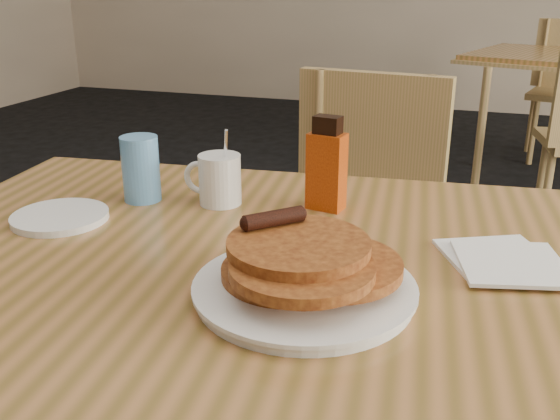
{
  "coord_description": "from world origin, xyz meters",
  "views": [
    {
      "loc": [
        0.26,
        -0.86,
        1.15
      ],
      "look_at": [
        -0.03,
        0.03,
        0.8
      ],
      "focal_mm": 40.0,
      "sensor_mm": 36.0,
      "label": 1
    }
  ],
  "objects_px": {
    "pancake_plate": "(305,275)",
    "blue_tumbler": "(141,169)",
    "main_table": "(280,280)",
    "coffee_mug": "(219,178)",
    "chair_main_far": "(361,217)",
    "syrup_bottle": "(327,167)"
  },
  "relations": [
    {
      "from": "syrup_bottle",
      "to": "blue_tumbler",
      "type": "bearing_deg",
      "value": -159.4
    },
    {
      "from": "blue_tumbler",
      "to": "main_table",
      "type": "bearing_deg",
      "value": -26.04
    },
    {
      "from": "main_table",
      "to": "blue_tumbler",
      "type": "height_order",
      "value": "blue_tumbler"
    },
    {
      "from": "main_table",
      "to": "syrup_bottle",
      "type": "bearing_deg",
      "value": 86.57
    },
    {
      "from": "main_table",
      "to": "blue_tumbler",
      "type": "xyz_separation_m",
      "value": [
        -0.33,
        0.16,
        0.1
      ]
    },
    {
      "from": "pancake_plate",
      "to": "syrup_bottle",
      "type": "xyz_separation_m",
      "value": [
        -0.06,
        0.33,
        0.05
      ]
    },
    {
      "from": "pancake_plate",
      "to": "syrup_bottle",
      "type": "relative_size",
      "value": 1.74
    },
    {
      "from": "main_table",
      "to": "chair_main_far",
      "type": "xyz_separation_m",
      "value": [
        -0.01,
        0.73,
        -0.17
      ]
    },
    {
      "from": "chair_main_far",
      "to": "pancake_plate",
      "type": "relative_size",
      "value": 3.07
    },
    {
      "from": "coffee_mug",
      "to": "main_table",
      "type": "bearing_deg",
      "value": -50.34
    },
    {
      "from": "chair_main_far",
      "to": "blue_tumbler",
      "type": "relative_size",
      "value": 7.44
    },
    {
      "from": "chair_main_far",
      "to": "coffee_mug",
      "type": "relative_size",
      "value": 6.23
    },
    {
      "from": "pancake_plate",
      "to": "syrup_bottle",
      "type": "distance_m",
      "value": 0.34
    },
    {
      "from": "syrup_bottle",
      "to": "chair_main_far",
      "type": "bearing_deg",
      "value": 102.79
    },
    {
      "from": "chair_main_far",
      "to": "syrup_bottle",
      "type": "distance_m",
      "value": 0.58
    },
    {
      "from": "chair_main_far",
      "to": "pancake_plate",
      "type": "height_order",
      "value": "chair_main_far"
    },
    {
      "from": "main_table",
      "to": "syrup_bottle",
      "type": "distance_m",
      "value": 0.25
    },
    {
      "from": "pancake_plate",
      "to": "blue_tumbler",
      "type": "xyz_separation_m",
      "value": [
        -0.4,
        0.27,
        0.03
      ]
    },
    {
      "from": "main_table",
      "to": "chair_main_far",
      "type": "relative_size",
      "value": 1.53
    },
    {
      "from": "chair_main_far",
      "to": "syrup_bottle",
      "type": "height_order",
      "value": "syrup_bottle"
    },
    {
      "from": "syrup_bottle",
      "to": "main_table",
      "type": "bearing_deg",
      "value": -83.47
    },
    {
      "from": "pancake_plate",
      "to": "coffee_mug",
      "type": "bearing_deg",
      "value": 130.35
    }
  ]
}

